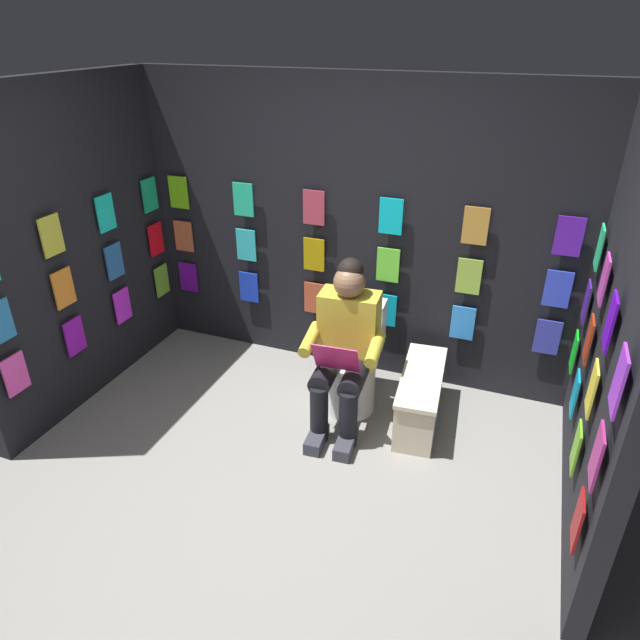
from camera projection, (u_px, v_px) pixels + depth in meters
The scene contains 7 objects.
ground_plane at pixel (239, 535), 3.16m from camera, with size 30.00×30.00×0.00m, color gray.
display_wall_back at pixel (354, 233), 4.26m from camera, with size 3.46×0.14×2.26m.
display_wall_left at pixel (616, 335), 2.88m from camera, with size 0.14×1.93×2.26m.
display_wall_right at pixel (76, 248), 3.98m from camera, with size 0.14×1.93×2.26m.
toilet at pixel (352, 364), 4.12m from camera, with size 0.42×0.57×0.77m.
person_reading at pixel (344, 347), 3.80m from camera, with size 0.55×0.71×1.19m.
comic_longbox_near at pixel (420, 397), 3.98m from camera, with size 0.35×0.84×0.39m.
Camera 1 is at (-1.23, 1.92, 2.54)m, focal length 31.79 mm.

